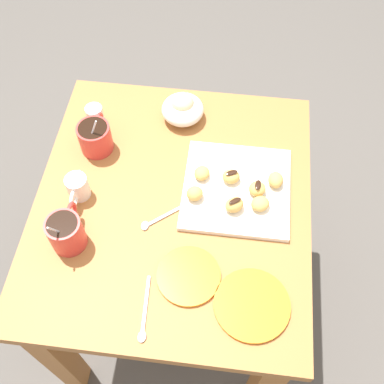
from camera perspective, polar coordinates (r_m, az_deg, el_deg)
ground_plane at (r=1.94m, az=-1.63°, el=-12.15°), size 8.00×8.00×0.00m
dining_table at (r=1.43m, az=-2.18°, el=-4.20°), size 0.85×0.76×0.72m
pastry_plate_square at (r=1.31m, az=5.41°, el=0.40°), size 0.29×0.29×0.02m
coffee_mug_red_left at (r=1.23m, az=-15.01°, el=-4.66°), size 0.13×0.09×0.15m
coffee_mug_red_right at (r=1.39m, az=-11.66°, el=6.60°), size 0.13×0.10×0.14m
cream_pitcher_white at (r=1.31m, az=-13.71°, el=0.63°), size 0.10×0.06×0.07m
ice_cream_bowl at (r=1.45m, az=-1.15°, el=10.11°), size 0.13×0.13×0.09m
chocolate_sauce_pitcher at (r=1.47m, az=-11.72°, el=9.22°), size 0.09×0.05×0.06m
saucer_orange_left at (r=1.17m, az=7.27°, el=-13.40°), size 0.19×0.19×0.01m
saucer_orange_right at (r=1.19m, az=-0.42°, el=-10.12°), size 0.16×0.16×0.01m
loose_spoon_near_saucer at (r=1.16m, az=-5.80°, el=-14.76°), size 0.16×0.02×0.01m
loose_spoon_by_plate at (r=1.27m, az=-3.83°, el=-3.09°), size 0.11×0.13×0.01m
beignet_0 at (r=1.31m, az=10.10°, el=1.45°), size 0.05×0.04×0.03m
beignet_1 at (r=1.27m, az=8.26°, el=-1.48°), size 0.06×0.07×0.03m
beignet_2 at (r=1.27m, az=0.33°, el=-0.19°), size 0.06×0.06×0.04m
beignet_3 at (r=1.29m, az=7.91°, el=0.40°), size 0.05×0.05×0.03m
chocolate_drizzle_3 at (r=1.27m, az=8.01°, el=0.86°), size 0.03×0.02×0.00m
beignet_4 at (r=1.25m, az=5.14°, el=-1.55°), size 0.06×0.07×0.04m
chocolate_drizzle_4 at (r=1.24m, az=5.22°, el=-1.07°), size 0.03×0.04×0.00m
beignet_5 at (r=1.31m, az=1.21°, el=2.31°), size 0.05×0.05×0.03m
beignet_6 at (r=1.30m, az=4.76°, el=1.89°), size 0.05×0.05×0.03m
chocolate_drizzle_6 at (r=1.29m, az=4.82°, el=2.35°), size 0.03×0.04×0.00m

